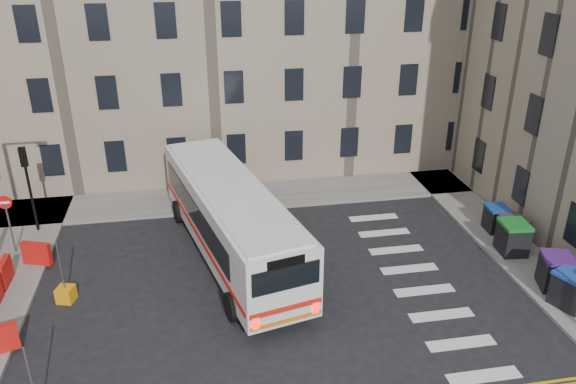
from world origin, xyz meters
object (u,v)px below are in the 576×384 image
object	(u,v)px
wheelie_bin_c	(513,237)
wheelie_bin_e	(496,218)
bus	(230,217)
bollard_yellow	(66,294)
wheelie_bin_a	(571,290)
wheelie_bin_b	(555,272)
wheelie_bin_d	(513,230)

from	to	relation	value
wheelie_bin_c	wheelie_bin_e	bearing A→B (deg)	85.61
bus	wheelie_bin_c	xyz separation A→B (m)	(11.98, -2.07, -1.04)
bus	bollard_yellow	distance (m)	7.05
wheelie_bin_a	bollard_yellow	world-z (taller)	wheelie_bin_a
wheelie_bin_a	wheelie_bin_b	size ratio (longest dim) A/B	1.02
wheelie_bin_c	wheelie_bin_d	xyz separation A→B (m)	(0.46, 0.76, -0.09)
wheelie_bin_c	bollard_yellow	world-z (taller)	wheelie_bin_c
wheelie_bin_a	bus	bearing A→B (deg)	131.38
bollard_yellow	wheelie_bin_d	bearing A→B (deg)	2.78
wheelie_bin_e	wheelie_bin_b	bearing A→B (deg)	-88.71
bus	wheelie_bin_c	world-z (taller)	bus
wheelie_bin_c	bus	bearing A→B (deg)	175.52
bus	wheelie_bin_b	xyz separation A→B (m)	(12.17, -4.84, -1.06)
wheelie_bin_a	wheelie_bin_c	world-z (taller)	wheelie_bin_c
wheelie_bin_d	bollard_yellow	size ratio (longest dim) A/B	2.07
wheelie_bin_c	bollard_yellow	bearing A→B (deg)	-174.16
wheelie_bin_a	bollard_yellow	distance (m)	18.91
bus	wheelie_bin_a	distance (m)	13.51
wheelie_bin_b	wheelie_bin_d	size ratio (longest dim) A/B	1.22
wheelie_bin_b	wheelie_bin_c	distance (m)	2.77
wheelie_bin_d	wheelie_bin_e	world-z (taller)	wheelie_bin_d
wheelie_bin_c	wheelie_bin_e	xyz separation A→B (m)	(0.34, 1.99, -0.12)
wheelie_bin_b	wheelie_bin_a	bearing A→B (deg)	-79.85
bus	wheelie_bin_e	bearing A→B (deg)	-13.51
wheelie_bin_b	wheelie_bin_c	size ratio (longest dim) A/B	1.07
wheelie_bin_d	wheelie_bin_e	distance (m)	1.24
wheelie_bin_d	bollard_yellow	xyz separation A→B (m)	(-18.93, -0.92, -0.48)
bollard_yellow	wheelie_bin_a	bearing A→B (deg)	-11.63
wheelie_bin_a	wheelie_bin_e	bearing A→B (deg)	65.24
bus	wheelie_bin_c	size ratio (longest dim) A/B	8.77
wheelie_bin_e	bus	bearing A→B (deg)	-177.26
wheelie_bin_b	wheelie_bin_c	world-z (taller)	wheelie_bin_c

